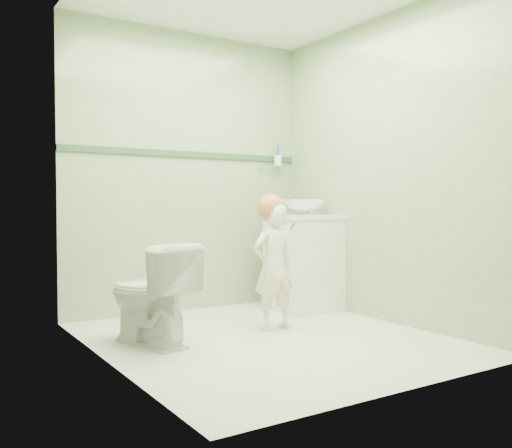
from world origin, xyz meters
TOP-DOWN VIEW (x-y plane):
  - ground at (0.00, 0.00)m, footprint 2.50×2.50m
  - room_shell at (0.00, 0.00)m, footprint 2.50×2.54m
  - trim_stripe at (0.00, 1.24)m, footprint 2.20×0.02m
  - vanity at (0.84, 0.70)m, footprint 0.52×0.50m
  - counter at (0.84, 0.70)m, footprint 0.54×0.52m
  - basin at (0.84, 0.70)m, footprint 0.37×0.37m
  - faucet at (0.84, 0.89)m, footprint 0.03×0.13m
  - cup_holder at (0.89, 1.18)m, footprint 0.26×0.07m
  - toilet at (-0.74, 0.28)m, footprint 0.55×0.74m
  - toddler at (0.19, 0.21)m, footprint 0.34×0.23m
  - hair_cap at (0.19, 0.24)m, footprint 0.21×0.21m
  - teal_toothbrush at (0.26, 0.08)m, footprint 0.11×0.13m

SIDE VIEW (x-z plane):
  - ground at x=0.00m, z-range 0.00..0.00m
  - toilet at x=-0.74m, z-range 0.00..0.67m
  - vanity at x=0.84m, z-range 0.00..0.80m
  - toddler at x=0.19m, z-range 0.00..0.92m
  - teal_toothbrush at x=0.26m, z-range 0.73..0.81m
  - counter at x=0.84m, z-range 0.79..0.83m
  - hair_cap at x=0.19m, z-range 0.79..0.99m
  - basin at x=0.84m, z-range 0.83..0.96m
  - faucet at x=0.84m, z-range 0.88..1.06m
  - room_shell at x=0.00m, z-range 0.00..2.40m
  - cup_holder at x=0.89m, z-range 1.22..1.44m
  - trim_stripe at x=0.00m, z-range 1.33..1.38m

